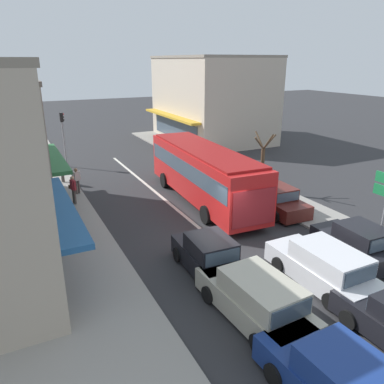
% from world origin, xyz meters
% --- Properties ---
extents(ground_plane, '(140.00, 140.00, 0.00)m').
position_xyz_m(ground_plane, '(0.00, 0.00, 0.00)').
color(ground_plane, '#2D2D30').
extents(lane_centre_line, '(0.20, 28.00, 0.01)m').
position_xyz_m(lane_centre_line, '(0.00, 4.00, 0.00)').
color(lane_centre_line, silver).
rests_on(lane_centre_line, ground).
extents(sidewalk_left, '(5.20, 44.00, 0.14)m').
position_xyz_m(sidewalk_left, '(-6.80, 6.00, 0.07)').
color(sidewalk_left, gray).
rests_on(sidewalk_left, ground).
extents(kerb_right, '(2.80, 44.00, 0.12)m').
position_xyz_m(kerb_right, '(6.20, 6.00, 0.06)').
color(kerb_right, gray).
rests_on(kerb_right, ground).
extents(building_right_far, '(9.48, 12.33, 8.34)m').
position_xyz_m(building_right_far, '(11.48, 21.46, 4.17)').
color(building_right_far, beige).
rests_on(building_right_far, ground).
extents(city_bus, '(3.13, 10.97, 3.23)m').
position_xyz_m(city_bus, '(1.96, 5.43, 1.88)').
color(city_bus, red).
rests_on(city_bus, ground).
extents(wagon_behind_bus_mid, '(1.95, 4.50, 1.58)m').
position_xyz_m(wagon_behind_bus_mid, '(1.79, -4.28, 0.75)').
color(wagon_behind_bus_mid, silver).
rests_on(wagon_behind_bus_mid, ground).
extents(wagon_queue_far_back, '(2.10, 4.58, 1.58)m').
position_xyz_m(wagon_queue_far_back, '(-1.59, -4.77, 0.75)').
color(wagon_queue_far_back, '#B7B29E').
rests_on(wagon_queue_far_back, ground).
extents(hatchback_adjacent_lane_trail, '(1.95, 3.77, 1.54)m').
position_xyz_m(hatchback_adjacent_lane_trail, '(-1.56, -1.55, 0.71)').
color(hatchback_adjacent_lane_trail, black).
rests_on(hatchback_adjacent_lane_trail, ground).
extents(parked_hatchback_kerb_front, '(1.93, 3.76, 1.54)m').
position_xyz_m(parked_hatchback_kerb_front, '(4.50, -3.43, 0.71)').
color(parked_hatchback_kerb_front, black).
rests_on(parked_hatchback_kerb_front, ground).
extents(parked_sedan_kerb_second, '(2.02, 4.26, 1.47)m').
position_xyz_m(parked_sedan_kerb_second, '(4.78, 2.26, 0.66)').
color(parked_sedan_kerb_second, '#561E19').
rests_on(parked_sedan_kerb_second, ground).
extents(traffic_light_downstreet, '(0.33, 0.24, 4.20)m').
position_xyz_m(traffic_light_downstreet, '(-4.04, 16.93, 2.85)').
color(traffic_light_downstreet, gray).
rests_on(traffic_light_downstreet, ground).
extents(street_tree_right, '(1.59, 1.80, 3.85)m').
position_xyz_m(street_tree_right, '(5.98, 5.21, 1.82)').
color(street_tree_right, brown).
rests_on(street_tree_right, ground).
extents(pedestrian_with_handbag_near, '(0.37, 0.65, 1.63)m').
position_xyz_m(pedestrian_with_handbag_near, '(-5.00, 8.12, 1.07)').
color(pedestrian_with_handbag_near, '#4C4742').
rests_on(pedestrian_with_handbag_near, sidewalk_left).
extents(pedestrian_browsing_midblock, '(0.38, 0.65, 1.63)m').
position_xyz_m(pedestrian_browsing_midblock, '(-4.98, 12.55, 1.07)').
color(pedestrian_browsing_midblock, '#4C4742').
rests_on(pedestrian_browsing_midblock, sidewalk_left).
extents(pedestrian_far_walker, '(0.52, 0.36, 1.63)m').
position_xyz_m(pedestrian_far_walker, '(-4.52, 9.71, 1.07)').
color(pedestrian_far_walker, '#4C4742').
rests_on(pedestrian_far_walker, sidewalk_left).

